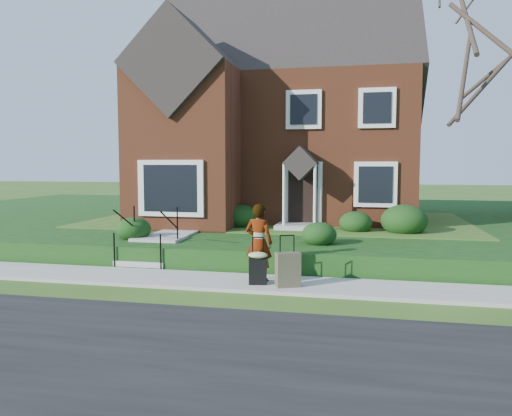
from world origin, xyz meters
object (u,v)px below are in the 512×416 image
(woman, at_px, (259,242))
(suitcase_olive, at_px, (288,269))
(front_steps, at_px, (153,247))
(suitcase_black, at_px, (258,266))

(woman, height_order, suitcase_olive, woman)
(woman, distance_m, suitcase_olive, 1.00)
(front_steps, xyz_separation_m, suitcase_olive, (4.13, -2.15, -0.01))
(front_steps, xyz_separation_m, suitcase_black, (3.44, -2.07, 0.02))
(suitcase_black, xyz_separation_m, suitcase_olive, (0.69, -0.07, -0.03))
(suitcase_olive, bearing_deg, woman, 127.40)
(front_steps, xyz_separation_m, woman, (3.39, -1.73, 0.50))
(front_steps, distance_m, suitcase_black, 4.01)
(suitcase_black, bearing_deg, front_steps, 138.42)
(front_steps, distance_m, suitcase_olive, 4.65)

